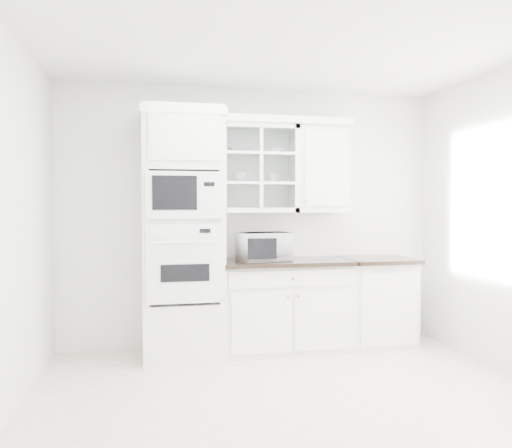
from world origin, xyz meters
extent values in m
cube|color=beige|center=(0.00, 0.00, 0.01)|extent=(4.00, 3.50, 0.01)
cube|color=white|center=(0.00, 1.74, 1.35)|extent=(4.00, 0.02, 2.70)
cube|color=white|center=(-1.99, 0.00, 1.35)|extent=(0.02, 3.50, 2.70)
cube|color=white|center=(0.00, 0.00, 2.69)|extent=(4.00, 3.50, 0.02)
cube|color=white|center=(-0.75, 1.43, 1.20)|extent=(0.76, 0.65, 2.40)
cube|color=white|center=(-0.75, 1.09, 0.94)|extent=(0.70, 0.03, 0.72)
cube|color=black|center=(-0.75, 1.07, 0.86)|extent=(0.44, 0.01, 0.16)
cube|color=white|center=(-0.75, 1.09, 1.56)|extent=(0.70, 0.03, 0.43)
cube|color=black|center=(-0.84, 1.07, 1.58)|extent=(0.40, 0.01, 0.31)
cube|color=white|center=(0.28, 1.45, 0.44)|extent=(1.30, 0.60, 0.88)
cube|color=#312216|center=(0.28, 1.42, 0.90)|extent=(1.32, 0.67, 0.04)
cube|color=white|center=(1.28, 1.45, 0.44)|extent=(0.70, 0.60, 0.88)
cube|color=#312216|center=(1.28, 1.42, 0.90)|extent=(0.72, 0.67, 0.04)
cube|color=white|center=(0.03, 1.58, 1.85)|extent=(0.80, 0.33, 0.90)
cube|color=white|center=(0.03, 1.58, 1.70)|extent=(0.74, 0.29, 0.02)
cube|color=white|center=(0.03, 1.58, 2.00)|extent=(0.74, 0.29, 0.02)
cube|color=white|center=(0.71, 1.58, 1.85)|extent=(0.55, 0.33, 0.90)
cube|color=white|center=(-0.07, 1.56, 2.33)|extent=(2.14, 0.38, 0.07)
imported|color=white|center=(0.05, 1.41, 1.06)|extent=(0.56, 0.50, 0.28)
imported|color=white|center=(-0.17, 1.57, 2.04)|extent=(0.25, 0.25, 0.05)
imported|color=white|center=(0.22, 1.57, 2.04)|extent=(0.22, 0.22, 0.06)
imported|color=white|center=(-0.16, 1.57, 1.76)|extent=(0.13, 0.13, 0.10)
imported|color=white|center=(0.18, 1.58, 1.76)|extent=(0.13, 0.13, 0.10)
camera|label=1|loc=(-1.02, -3.46, 1.46)|focal=35.00mm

